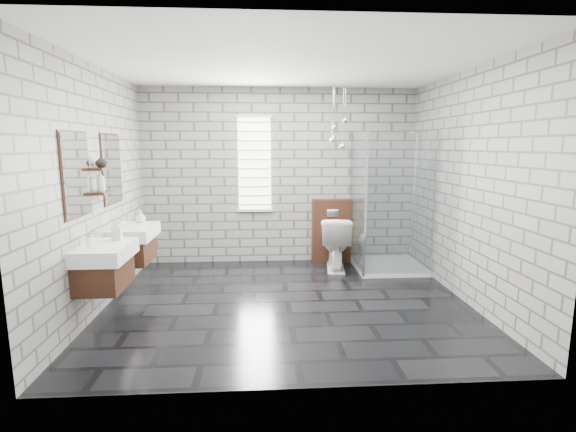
{
  "coord_description": "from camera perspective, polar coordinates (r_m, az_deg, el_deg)",
  "views": [
    {
      "loc": [
        -0.29,
        -4.7,
        1.83
      ],
      "look_at": [
        0.03,
        0.35,
        0.97
      ],
      "focal_mm": 26.0,
      "sensor_mm": 36.0,
      "label": 1
    }
  ],
  "objects": [
    {
      "name": "floor",
      "position": [
        5.05,
        -0.07,
        -11.73
      ],
      "size": [
        4.2,
        3.6,
        0.02
      ],
      "primitive_type": "cube",
      "color": "black",
      "rests_on": "ground"
    },
    {
      "name": "ceiling",
      "position": [
        4.79,
        -0.07,
        20.21
      ],
      "size": [
        4.2,
        3.6,
        0.02
      ],
      "primitive_type": "cube",
      "color": "white",
      "rests_on": "wall_back"
    },
    {
      "name": "wall_back",
      "position": [
        6.53,
        -1.06,
        5.4
      ],
      "size": [
        4.2,
        0.02,
        2.7
      ],
      "primitive_type": "cube",
      "color": "#969691",
      "rests_on": "floor"
    },
    {
      "name": "wall_front",
      "position": [
        2.94,
        2.12,
        0.26
      ],
      "size": [
        4.2,
        0.02,
        2.7
      ],
      "primitive_type": "cube",
      "color": "#969691",
      "rests_on": "floor"
    },
    {
      "name": "wall_left",
      "position": [
        5.06,
        -24.71,
        3.3
      ],
      "size": [
        0.02,
        3.6,
        2.7
      ],
      "primitive_type": "cube",
      "color": "#969691",
      "rests_on": "floor"
    },
    {
      "name": "wall_right",
      "position": [
        5.3,
        23.4,
        3.64
      ],
      "size": [
        0.02,
        3.6,
        2.7
      ],
      "primitive_type": "cube",
      "color": "#969691",
      "rests_on": "floor"
    },
    {
      "name": "vanity_left",
      "position": [
        4.59,
        -24.2,
        -4.75
      ],
      "size": [
        0.47,
        0.7,
        1.57
      ],
      "color": "#3C1F12",
      "rests_on": "wall_left"
    },
    {
      "name": "vanity_right",
      "position": [
        5.49,
        -20.67,
        -2.28
      ],
      "size": [
        0.47,
        0.7,
        1.57
      ],
      "color": "#3C1F12",
      "rests_on": "wall_left"
    },
    {
      "name": "shelf_lower",
      "position": [
        4.99,
        -24.03,
        2.93
      ],
      "size": [
        0.14,
        0.3,
        0.03
      ],
      "primitive_type": "cube",
      "color": "#3C1F12",
      "rests_on": "wall_left"
    },
    {
      "name": "shelf_upper",
      "position": [
        4.97,
        -24.23,
        5.9
      ],
      "size": [
        0.14,
        0.3,
        0.03
      ],
      "primitive_type": "cube",
      "color": "#3C1F12",
      "rests_on": "wall_left"
    },
    {
      "name": "window",
      "position": [
        6.49,
        -4.61,
        7.11
      ],
      "size": [
        0.56,
        0.05,
        1.48
      ],
      "color": "white",
      "rests_on": "wall_back"
    },
    {
      "name": "cistern_panel",
      "position": [
        6.62,
        5.94,
        -2.02
      ],
      "size": [
        0.6,
        0.2,
        1.0
      ],
      "primitive_type": "cube",
      "color": "#3C1F12",
      "rests_on": "floor"
    },
    {
      "name": "flush_plate",
      "position": [
        6.47,
        6.14,
        0.4
      ],
      "size": [
        0.18,
        0.01,
        0.12
      ],
      "primitive_type": "cube",
      "color": "silver",
      "rests_on": "cistern_panel"
    },
    {
      "name": "shower_enclosure",
      "position": [
        6.29,
        13.04,
        -2.82
      ],
      "size": [
        1.0,
        1.0,
        2.03
      ],
      "color": "white",
      "rests_on": "floor"
    },
    {
      "name": "pendant_cluster",
      "position": [
        6.17,
        6.77,
        11.16
      ],
      "size": [
        0.28,
        0.24,
        0.92
      ],
      "color": "silver",
      "rests_on": "ceiling"
    },
    {
      "name": "toilet",
      "position": [
        6.27,
        6.51,
        -3.67
      ],
      "size": [
        0.54,
        0.83,
        0.79
      ],
      "primitive_type": "imported",
      "rotation": [
        0.0,
        0.0,
        3.01
      ],
      "color": "white",
      "rests_on": "floor"
    },
    {
      "name": "soap_bottle_a",
      "position": [
        4.71,
        -22.39,
        -1.8
      ],
      "size": [
        0.1,
        0.11,
        0.21
      ],
      "primitive_type": "imported",
      "rotation": [
        0.0,
        0.0,
        0.09
      ],
      "color": "#B2B2B2",
      "rests_on": "vanity_left"
    },
    {
      "name": "soap_bottle_b",
      "position": [
        5.68,
        -19.51,
        -0.08
      ],
      "size": [
        0.15,
        0.15,
        0.15
      ],
      "primitive_type": "imported",
      "rotation": [
        0.0,
        0.0,
        -0.28
      ],
      "color": "#B2B2B2",
      "rests_on": "vanity_right"
    },
    {
      "name": "soap_bottle_c",
      "position": [
        4.92,
        -24.26,
        4.37
      ],
      "size": [
        0.12,
        0.12,
        0.23
      ],
      "primitive_type": "imported",
      "rotation": [
        0.0,
        0.0,
        0.42
      ],
      "color": "#B2B2B2",
      "rests_on": "shelf_lower"
    },
    {
      "name": "vase",
      "position": [
        4.96,
        -24.18,
        6.82
      ],
      "size": [
        0.16,
        0.16,
        0.13
      ],
      "primitive_type": "imported",
      "rotation": [
        0.0,
        0.0,
        -0.33
      ],
      "color": "#B2B2B2",
      "rests_on": "shelf_upper"
    }
  ]
}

